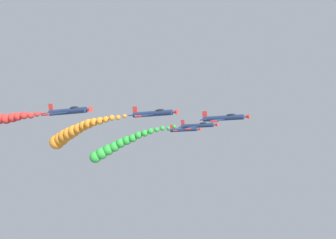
% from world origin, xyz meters
% --- Properties ---
extents(airplane_lead, '(9.40, 10.35, 3.08)m').
position_xyz_m(airplane_lead, '(0.70, 14.02, 95.78)').
color(airplane_lead, navy).
extents(airplane_left_inner, '(9.38, 10.35, 3.12)m').
position_xyz_m(airplane_left_inner, '(-12.05, 2.15, 95.78)').
color(airplane_left_inner, navy).
extents(smoke_trail_left_inner, '(7.01, 25.46, 10.33)m').
position_xyz_m(smoke_trail_left_inner, '(-8.89, -22.53, 90.48)').
color(smoke_trail_left_inner, green).
extents(airplane_right_inner, '(9.46, 10.35, 2.92)m').
position_xyz_m(airplane_right_inner, '(11.80, 3.21, 96.15)').
color(airplane_right_inner, navy).
extents(smoke_trail_right_inner, '(5.61, 25.40, 7.07)m').
position_xyz_m(smoke_trail_right_inner, '(9.58, -21.67, 92.96)').
color(smoke_trail_right_inner, orange).
extents(airplane_left_outer, '(9.55, 10.35, 2.51)m').
position_xyz_m(airplane_left_outer, '(-24.92, -8.34, 96.07)').
color(airplane_left_outer, navy).
extents(airplane_right_outer, '(9.43, 10.35, 3.00)m').
position_xyz_m(airplane_right_outer, '(24.21, -7.57, 95.84)').
color(airplane_right_outer, navy).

